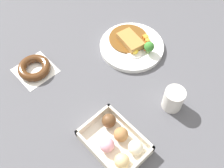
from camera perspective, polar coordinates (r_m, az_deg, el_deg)
ground_plane at (r=0.95m, az=-1.04°, el=1.18°), size 1.60×1.60×0.00m
curry_plate at (r=1.03m, az=4.38°, el=8.39°), size 0.25×0.25×0.07m
donut_box at (r=0.81m, az=0.94°, el=-12.47°), size 0.20×0.14×0.06m
chocolate_ring_donut at (r=1.00m, az=-16.48°, el=3.36°), size 0.13×0.13×0.03m
coffee_mug at (r=0.88m, az=13.15°, el=-3.19°), size 0.07×0.07×0.08m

